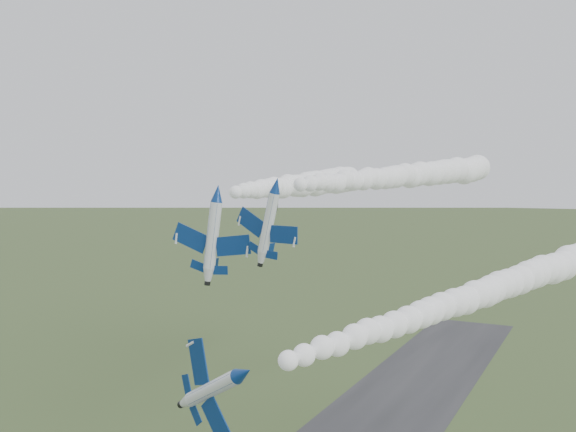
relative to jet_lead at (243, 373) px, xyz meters
The scene contains 6 objects.
jet_lead is the anchor object (origin of this frame).
smoke_trail_jet_lead 35.81m from the jet_lead, 69.50° to the left, with size 4.49×66.02×4.49m, color white, non-canonical shape.
jet_pair_left 34.10m from the jet_lead, 126.66° to the left, with size 10.96×13.14×3.37m.
smoke_trail_jet_pair_left 69.69m from the jet_lead, 110.55° to the left, with size 5.85×72.48×5.85m, color white, non-canonical shape.
jet_pair_right 30.32m from the jet_lead, 112.02° to the left, with size 9.31×11.33×3.41m.
smoke_trail_jet_pair_right 60.17m from the jet_lead, 93.42° to the left, with size 5.02×62.90×5.02m, color white, non-canonical shape.
Camera 1 is at (37.75, -47.08, 45.98)m, focal length 40.00 mm.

